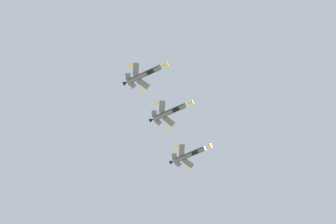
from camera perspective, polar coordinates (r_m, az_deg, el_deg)
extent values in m
cylinder|color=#4C5666|center=(169.54, 2.54, -5.05)|extent=(9.68, 9.69, 1.70)
cube|color=#232833|center=(169.10, 2.54, -5.10)|extent=(8.17, 8.18, 0.60)
cone|color=yellow|center=(168.59, 4.76, -4.11)|extent=(2.80, 2.80, 1.56)
cone|color=black|center=(170.70, 0.47, -5.92)|extent=(2.09, 2.09, 1.36)
ellipsoid|color=#192333|center=(169.76, 3.36, -4.64)|extent=(3.14, 3.14, 1.25)
cube|color=black|center=(168.46, 3.21, -4.86)|extent=(2.41, 2.41, 0.99)
cube|color=#4C5666|center=(170.52, 2.38, -6.04)|extent=(4.56, 3.04, 0.80)
cube|color=yellow|center=(171.37, 2.33, -6.78)|extent=(1.03, 1.70, 0.32)
cube|color=#4C5666|center=(168.97, 1.64, -4.52)|extent=(3.04, 4.56, 0.80)
cube|color=yellow|center=(168.58, 1.00, -4.05)|extent=(1.70, 1.03, 0.32)
cube|color=#4C5666|center=(170.85, 1.19, -6.15)|extent=(2.69, 2.42, 0.47)
cube|color=#4C5666|center=(169.95, 0.76, -5.27)|extent=(2.43, 2.69, 0.47)
cube|color=yellow|center=(172.04, 1.09, -5.46)|extent=(2.24, 2.24, 2.60)
cylinder|color=#4C5666|center=(159.85, 0.25, 0.03)|extent=(9.68, 9.69, 1.70)
cube|color=#232833|center=(159.40, 0.23, -0.01)|extent=(8.18, 8.19, 0.65)
cone|color=yellow|center=(158.90, 2.58, 1.05)|extent=(2.80, 2.80, 1.56)
cone|color=black|center=(161.04, -1.93, -0.92)|extent=(2.09, 2.09, 1.36)
ellipsoid|color=#192333|center=(160.08, 1.12, 0.45)|extent=(3.17, 3.17, 1.28)
cube|color=black|center=(158.74, 0.93, 0.27)|extent=(2.43, 2.43, 1.02)
cube|color=#4C5666|center=(160.50, 0.08, -1.06)|extent=(4.54, 3.03, 0.95)
cube|color=yellow|center=(161.08, 0.03, -1.88)|extent=(1.03, 1.70, 0.34)
cube|color=#4C5666|center=(159.63, -0.71, 0.61)|extent=(3.04, 4.54, 0.95)
cube|color=yellow|center=(159.52, -1.39, 1.13)|extent=(1.70, 1.04, 0.34)
cube|color=#4C5666|center=(160.98, -1.17, -1.18)|extent=(2.68, 2.42, 0.55)
cube|color=#4C5666|center=(160.47, -1.63, -0.21)|extent=(2.42, 2.68, 0.55)
cube|color=yellow|center=(162.42, -1.24, -0.51)|extent=(2.31, 2.31, 2.59)
cylinder|color=#4C5666|center=(154.89, -2.81, 4.48)|extent=(9.68, 9.69, 1.70)
cube|color=#232833|center=(154.44, -2.83, 4.44)|extent=(8.16, 8.17, 0.48)
cone|color=yellow|center=(153.83, -0.42, 5.57)|extent=(2.80, 2.80, 1.56)
cone|color=black|center=(156.19, -5.04, 3.46)|extent=(2.09, 2.09, 1.36)
ellipsoid|color=#192333|center=(155.08, -1.92, 4.94)|extent=(3.08, 3.08, 1.16)
cube|color=black|center=(153.75, -2.11, 4.74)|extent=(2.37, 2.37, 0.90)
cube|color=#4C5666|center=(155.64, -2.96, 3.37)|extent=(4.58, 3.04, 0.44)
cube|color=yellow|center=(156.31, -2.99, 2.53)|extent=(1.01, 1.69, 0.27)
cube|color=#4C5666|center=(154.63, -3.82, 5.06)|extent=(3.05, 4.58, 0.44)
cube|color=yellow|center=(154.48, -4.53, 5.57)|extent=(1.69, 1.02, 0.27)
cube|color=#4C5666|center=(156.15, -4.25, 3.22)|extent=(2.69, 2.43, 0.28)
cube|color=#4C5666|center=(155.56, -4.75, 4.20)|extent=(2.43, 2.69, 0.28)
cube|color=yellow|center=(157.53, -4.34, 3.93)|extent=(2.08, 2.09, 2.61)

